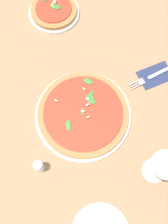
{
  "coord_description": "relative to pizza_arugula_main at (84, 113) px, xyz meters",
  "views": [
    {
      "loc": [
        0.2,
        0.23,
        0.91
      ],
      "look_at": [
        -0.0,
        -0.01,
        0.03
      ],
      "focal_mm": 42.0,
      "sensor_mm": 36.0,
      "label": 1
    }
  ],
  "objects": [
    {
      "name": "napkin",
      "position": [
        -0.32,
        0.05,
        -0.01
      ],
      "size": [
        0.15,
        0.12,
        0.01
      ],
      "rotation": [
        0.0,
        0.0,
        -0.29
      ],
      "color": "navy",
      "rests_on": "ground_plane"
    },
    {
      "name": "pizza_personal_side",
      "position": [
        -0.2,
        -0.43,
        -0.0
      ],
      "size": [
        0.22,
        0.22,
        0.05
      ],
      "color": "white",
      "rests_on": "ground_plane"
    },
    {
      "name": "pizza_arugula_main",
      "position": [
        0.0,
        0.0,
        0.0
      ],
      "size": [
        0.35,
        0.35,
        0.05
      ],
      "color": "white",
      "rests_on": "ground_plane"
    },
    {
      "name": "shaker_pepper",
      "position": [
        0.24,
        0.05,
        0.02
      ],
      "size": [
        0.03,
        0.03,
        0.07
      ],
      "color": "silver",
      "rests_on": "ground_plane"
    },
    {
      "name": "fork",
      "position": [
        -0.31,
        0.05,
        -0.01
      ],
      "size": [
        0.21,
        0.06,
        0.0
      ],
      "rotation": [
        0.0,
        0.0,
        -0.21
      ],
      "color": "silver",
      "rests_on": "ground_plane"
    },
    {
      "name": "ground_plane",
      "position": [
        0.0,
        0.01,
        -0.02
      ],
      "size": [
        6.0,
        6.0,
        0.0
      ],
      "primitive_type": "plane",
      "color": "#9E7A56"
    },
    {
      "name": "wine_glass",
      "position": [
        -0.05,
        0.31,
        0.08
      ],
      "size": [
        0.09,
        0.09,
        0.15
      ],
      "color": "white",
      "rests_on": "ground_plane"
    }
  ]
}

